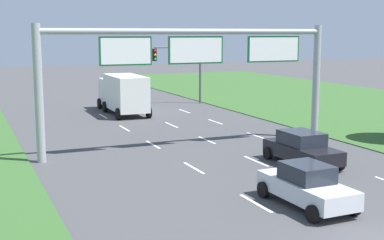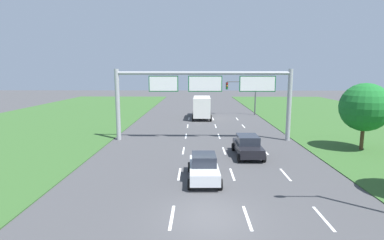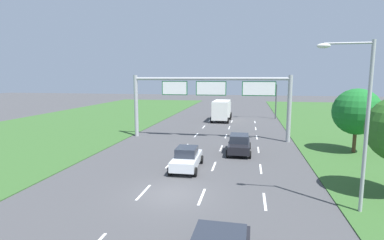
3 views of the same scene
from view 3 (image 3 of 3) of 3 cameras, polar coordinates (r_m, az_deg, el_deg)
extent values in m
plane|color=#424244|center=(17.97, -3.81, -13.96)|extent=(200.00, 200.00, 0.00)
cube|color=#335B28|center=(36.93, -32.72, -3.66)|extent=(24.00, 120.00, 0.06)
cube|color=white|center=(18.46, -9.23, -13.42)|extent=(0.14, 2.40, 0.01)
cube|color=white|center=(23.87, -4.27, -8.31)|extent=(0.14, 2.40, 0.01)
cube|color=white|center=(29.51, -1.24, -5.08)|extent=(0.14, 2.40, 0.01)
cube|color=white|center=(35.27, 0.79, -2.90)|extent=(0.14, 2.40, 0.01)
cube|color=white|center=(41.10, 2.24, -1.32)|extent=(0.14, 2.40, 0.01)
cube|color=white|center=(46.98, 3.33, -0.14)|extent=(0.14, 2.40, 0.01)
cube|color=white|center=(17.63, 1.88, -14.37)|extent=(0.14, 2.40, 0.01)
cube|color=white|center=(23.24, 4.20, -8.77)|extent=(0.14, 2.40, 0.01)
cube|color=white|center=(29.01, 5.57, -5.36)|extent=(0.14, 2.40, 0.01)
cube|color=white|center=(34.85, 6.47, -3.08)|extent=(0.14, 2.40, 0.01)
cube|color=white|center=(40.74, 7.12, -1.46)|extent=(0.14, 2.40, 0.01)
cube|color=white|center=(46.66, 7.60, -0.25)|extent=(0.14, 2.40, 0.01)
cube|color=white|center=(17.49, 13.68, -14.80)|extent=(0.14, 2.40, 0.01)
cube|color=white|center=(23.13, 12.95, -9.04)|extent=(0.14, 2.40, 0.01)
cube|color=white|center=(28.92, 12.52, -5.56)|extent=(0.14, 2.40, 0.01)
cube|color=white|center=(34.78, 12.24, -3.24)|extent=(0.14, 2.40, 0.01)
cube|color=white|center=(40.68, 12.04, -1.60)|extent=(0.14, 2.40, 0.01)
cube|color=white|center=(46.60, 11.90, -0.37)|extent=(0.14, 2.40, 0.01)
cube|color=black|center=(27.27, 8.96, -4.88)|extent=(1.88, 4.51, 0.68)
cube|color=#232833|center=(27.23, 9.00, -3.45)|extent=(1.64, 2.17, 0.66)
cylinder|color=black|center=(29.03, 7.16, -4.73)|extent=(0.23, 0.64, 0.64)
cylinder|color=black|center=(28.99, 10.89, -4.83)|extent=(0.23, 0.64, 0.64)
cylinder|color=black|center=(25.74, 6.74, -6.40)|extent=(0.23, 0.64, 0.64)
cylinder|color=black|center=(25.70, 10.96, -6.51)|extent=(0.23, 0.64, 0.64)
cube|color=silver|center=(22.37, -1.01, -7.68)|extent=(1.83, 4.35, 0.67)
cube|color=#232833|center=(22.20, -1.01, -6.03)|extent=(1.51, 1.87, 0.65)
cylinder|color=black|center=(24.14, -2.40, -7.33)|extent=(0.23, 0.64, 0.64)
cylinder|color=black|center=(23.85, 1.82, -7.52)|extent=(0.23, 0.64, 0.64)
cylinder|color=black|center=(21.14, -4.21, -9.60)|extent=(0.23, 0.64, 0.64)
cylinder|color=black|center=(20.81, 0.62, -9.87)|extent=(0.23, 0.64, 0.64)
cube|color=silver|center=(50.40, 6.09, 2.16)|extent=(2.23, 2.13, 2.20)
cube|color=silver|center=(46.45, 5.62, 1.99)|extent=(2.45, 5.57, 2.73)
cylinder|color=black|center=(51.14, 4.87, 1.02)|extent=(0.29, 0.90, 0.90)
cylinder|color=black|center=(50.92, 7.40, 0.96)|extent=(0.29, 0.90, 0.90)
cylinder|color=black|center=(48.88, 4.46, 0.70)|extent=(0.29, 0.90, 0.90)
cylinder|color=black|center=(48.64, 7.28, 0.62)|extent=(0.29, 0.90, 0.90)
cylinder|color=black|center=(44.62, 3.75, 0.00)|extent=(0.29, 0.90, 0.90)
cylinder|color=black|center=(44.36, 6.85, -0.09)|extent=(0.29, 0.90, 0.90)
cylinder|color=#9EA0A5|center=(34.81, -10.59, 2.63)|extent=(0.44, 0.44, 7.00)
cylinder|color=#9EA0A5|center=(32.70, 18.03, 2.03)|extent=(0.44, 0.44, 7.00)
cylinder|color=#9EA0A5|center=(32.55, 3.31, 7.85)|extent=(16.80, 0.32, 0.32)
cube|color=#0C5B28|center=(33.29, -3.32, 6.10)|extent=(2.86, 0.12, 1.53)
cube|color=white|center=(33.23, -3.35, 6.09)|extent=(2.70, 0.01, 1.37)
cube|color=#0C5B28|center=(32.54, 3.65, 6.05)|extent=(3.28, 0.12, 1.53)
cube|color=white|center=(32.48, 3.63, 6.04)|extent=(3.12, 0.01, 1.37)
cube|color=#0C5B28|center=(32.31, 12.62, 5.85)|extent=(3.48, 0.12, 1.53)
cube|color=white|center=(32.24, 12.62, 5.85)|extent=(3.32, 0.01, 1.37)
cylinder|color=#47494F|center=(50.67, 15.71, 3.36)|extent=(0.20, 0.20, 5.60)
cylinder|color=#47494F|center=(50.39, 13.26, 6.21)|extent=(4.50, 0.14, 0.14)
cube|color=black|center=(50.37, 10.66, 5.54)|extent=(0.32, 0.36, 1.10)
sphere|color=red|center=(50.16, 10.67, 5.96)|extent=(0.22, 0.22, 0.22)
sphere|color=orange|center=(50.17, 10.66, 5.54)|extent=(0.22, 0.22, 0.22)
sphere|color=green|center=(50.19, 10.65, 5.11)|extent=(0.22, 0.22, 0.22)
cylinder|color=#9EA0A5|center=(16.79, 30.32, -1.56)|extent=(0.18, 0.18, 8.50)
cylinder|color=#9EA0A5|center=(16.34, 27.65, 12.84)|extent=(2.20, 0.10, 0.10)
ellipsoid|color=silver|center=(16.06, 23.78, 12.82)|extent=(0.64, 0.32, 0.24)
cylinder|color=#513823|center=(30.58, 28.53, -3.51)|extent=(0.31, 0.31, 2.21)
sphere|color=#1A6727|center=(30.21, 28.87, 1.41)|extent=(4.10, 4.10, 4.10)
camera|label=1|loc=(16.86, -62.67, 2.87)|focal=50.00mm
camera|label=2|loc=(5.75, -46.80, 4.51)|focal=28.00mm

